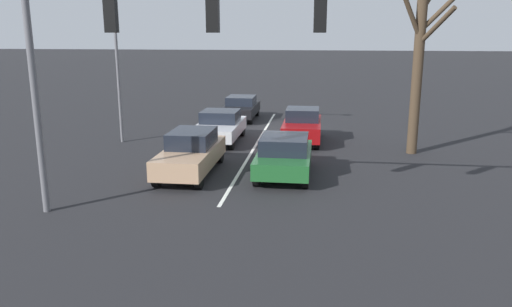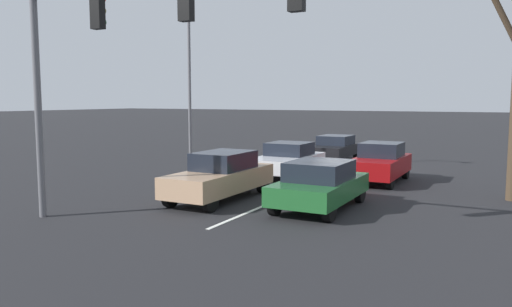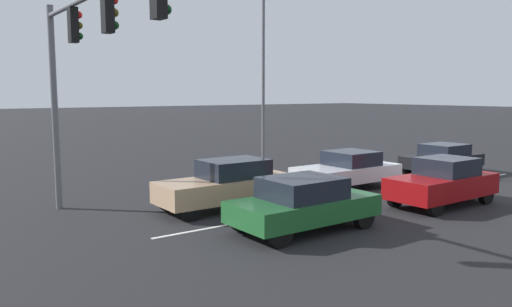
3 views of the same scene
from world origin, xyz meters
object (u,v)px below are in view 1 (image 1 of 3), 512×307
Objects in this scene: traffic_signal_gantry at (144,41)px; car_maroon_leftlane_second at (302,126)px; car_tan_midlane_front at (191,152)px; bare_tree_near at (419,61)px; car_black_midlane_third at (241,108)px; car_silver_midlane_second at (220,126)px; street_lamp_right_shoulder at (120,36)px; car_darkgreen_leftlane_front at (284,155)px.

car_maroon_leftlane_second is at bearing -109.96° from traffic_signal_gantry.
car_tan_midlane_front is 0.63× the size of bare_tree_near.
car_maroon_leftlane_second reaches higher than car_tan_midlane_front.
car_black_midlane_third is 16.77m from traffic_signal_gantry.
car_black_midlane_third is at bearing -40.51° from bare_tree_near.
car_maroon_leftlane_second is 0.99× the size of car_black_midlane_third.
car_black_midlane_third is (-0.01, -6.24, -0.03)m from car_silver_midlane_second.
car_maroon_leftlane_second reaches higher than car_silver_midlane_second.
bare_tree_near is (-13.12, 0.54, -0.98)m from street_lamp_right_shoulder.
car_maroon_leftlane_second is at bearing -94.08° from car_darkgreen_leftlane_front.
car_maroon_leftlane_second is 0.47× the size of street_lamp_right_shoulder.
car_darkgreen_leftlane_front is 6.38m from car_silver_midlane_second.
bare_tree_near is (-5.26, -4.13, 3.17)m from car_darkgreen_leftlane_front.
street_lamp_right_shoulder is at bearing -47.60° from car_tan_midlane_front.
car_silver_midlane_second is 1.05× the size of car_black_midlane_third.
car_darkgreen_leftlane_front is at bearing 85.92° from car_maroon_leftlane_second.
traffic_signal_gantry is (-0.10, 10.01, 4.12)m from car_silver_midlane_second.
street_lamp_right_shoulder reaches higher than car_black_midlane_third.
bare_tree_near is at bearing 177.62° from street_lamp_right_shoulder.
car_darkgreen_leftlane_front is 1.02× the size of car_maroon_leftlane_second.
car_tan_midlane_front is 0.47× the size of traffic_signal_gantry.
car_silver_midlane_second is at bearing -7.93° from bare_tree_near.
car_silver_midlane_second is (3.89, 0.43, -0.04)m from car_maroon_leftlane_second.
car_maroon_leftlane_second is at bearing -173.63° from car_silver_midlane_second.
traffic_signal_gantry is at bearing 54.08° from car_darkgreen_leftlane_front.
car_maroon_leftlane_second is (-0.41, -5.78, 0.03)m from car_darkgreen_leftlane_front.
car_darkgreen_leftlane_front is at bearing 123.08° from car_silver_midlane_second.
car_silver_midlane_second is at bearing 6.37° from car_maroon_leftlane_second.
traffic_signal_gantry is at bearing 90.45° from car_tan_midlane_front.
traffic_signal_gantry is (-0.09, 16.25, 4.14)m from car_black_midlane_third.
traffic_signal_gantry is at bearing 70.04° from car_maroon_leftlane_second.
car_black_midlane_third is (0.05, -11.78, -0.08)m from car_tan_midlane_front.
car_black_midlane_third is at bearing -73.33° from car_darkgreen_leftlane_front.
car_darkgreen_leftlane_front is 7.08m from traffic_signal_gantry.
bare_tree_near reaches higher than car_tan_midlane_front.
car_tan_midlane_front is 11.78m from car_black_midlane_third.
car_silver_midlane_second reaches higher than car_black_midlane_third.
street_lamp_right_shoulder reaches higher than car_maroon_leftlane_second.
car_silver_midlane_second is at bearing -56.92° from car_darkgreen_leftlane_front.
bare_tree_near is (-8.74, 1.22, 3.18)m from car_silver_midlane_second.
street_lamp_right_shoulder is at bearing 57.51° from car_black_midlane_third.
street_lamp_right_shoulder is (4.49, -9.34, 0.04)m from traffic_signal_gantry.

